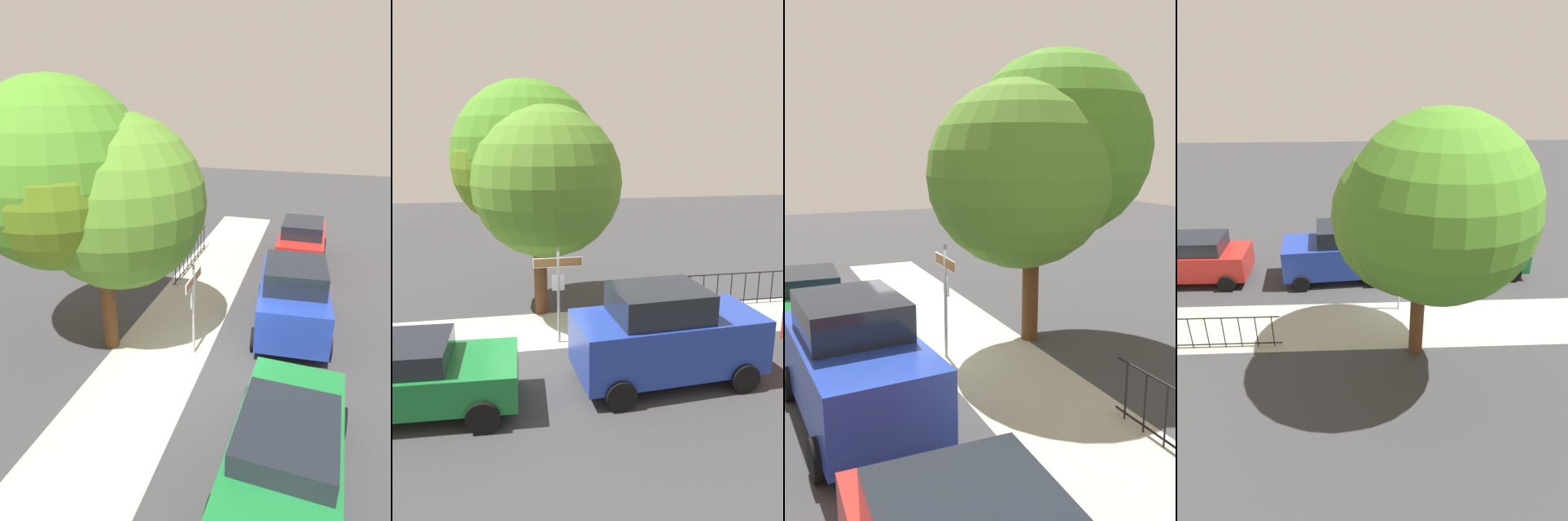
{
  "view_description": "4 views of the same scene",
  "coord_description": "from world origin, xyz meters",
  "views": [
    {
      "loc": [
        -8.37,
        -2.34,
        6.54
      ],
      "look_at": [
        1.52,
        0.64,
        2.33
      ],
      "focal_mm": 28.19,
      "sensor_mm": 36.0,
      "label": 1
    },
    {
      "loc": [
        -0.8,
        -11.19,
        5.31
      ],
      "look_at": [
        1.37,
        0.52,
        2.19
      ],
      "focal_mm": 32.45,
      "sensor_mm": 36.0,
      "label": 2
    },
    {
      "loc": [
        11.22,
        -3.38,
        4.61
      ],
      "look_at": [
        0.84,
        1.13,
        2.24
      ],
      "focal_mm": 35.99,
      "sensor_mm": 36.0,
      "label": 3
    },
    {
      "loc": [
        2.01,
        12.73,
        8.0
      ],
      "look_at": [
        1.49,
        0.98,
        2.17
      ],
      "focal_mm": 29.14,
      "sensor_mm": 36.0,
      "label": 4
    }
  ],
  "objects": [
    {
      "name": "car_blue",
      "position": [
        2.66,
        -1.99,
        1.08
      ],
      "size": [
        4.24,
        2.36,
        2.18
      ],
      "rotation": [
        0.0,
        0.0,
        0.07
      ],
      "color": "#1F379A",
      "rests_on": "ground_plane"
    },
    {
      "name": "street_sign",
      "position": [
        0.57,
        0.4,
        1.75
      ],
      "size": [
        1.27,
        0.07,
        2.6
      ],
      "color": "#9EA0A5",
      "rests_on": "ground_plane"
    },
    {
      "name": "shade_tree",
      "position": [
        0.1,
        3.02,
        4.44
      ],
      "size": [
        4.9,
        5.69,
        7.01
      ],
      "color": "#53321B",
      "rests_on": "ground_plane"
    },
    {
      "name": "iron_fence",
      "position": [
        6.45,
        2.3,
        0.56
      ],
      "size": [
        4.35,
        0.04,
        1.07
      ],
      "color": "black",
      "rests_on": "ground_plane"
    },
    {
      "name": "sidewalk_strip",
      "position": [
        2.0,
        1.3,
        0.0
      ],
      "size": [
        24.0,
        2.6,
        0.0
      ],
      "primitive_type": "cube",
      "color": "#ACAB98",
      "rests_on": "ground_plane"
    },
    {
      "name": "car_green",
      "position": [
        -2.71,
        -2.31,
        0.79
      ],
      "size": [
        4.15,
        2.23,
        1.5
      ],
      "rotation": [
        0.0,
        0.0,
        -0.04
      ],
      "color": "#186F31",
      "rests_on": "ground_plane"
    },
    {
      "name": "car_red",
      "position": [
        8.15,
        -1.96,
        0.92
      ],
      "size": [
        4.2,
        2.0,
        1.83
      ],
      "rotation": [
        0.0,
        0.0,
        -0.01
      ],
      "color": "red",
      "rests_on": "ground_plane"
    },
    {
      "name": "ground_plane",
      "position": [
        0.0,
        0.0,
        0.0
      ],
      "size": [
        60.0,
        60.0,
        0.0
      ],
      "primitive_type": "plane",
      "color": "#38383A"
    }
  ]
}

